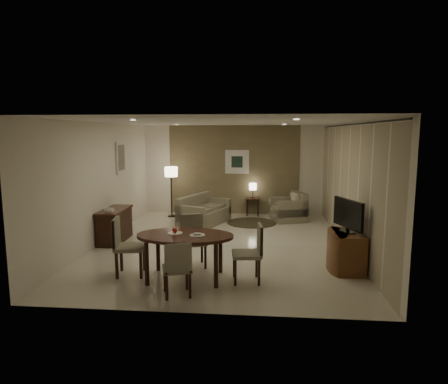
# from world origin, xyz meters

# --- Properties ---
(room_shell) EXTENTS (5.50, 7.00, 2.70)m
(room_shell) POSITION_xyz_m (0.00, 0.40, 1.35)
(room_shell) COLOR beige
(room_shell) RESTS_ON ground
(taupe_accent) EXTENTS (3.96, 0.03, 2.70)m
(taupe_accent) POSITION_xyz_m (0.00, 3.48, 1.35)
(taupe_accent) COLOR #7D6F4E
(taupe_accent) RESTS_ON wall_back
(curtain_wall) EXTENTS (0.08, 6.70, 2.58)m
(curtain_wall) POSITION_xyz_m (2.68, 0.00, 1.32)
(curtain_wall) COLOR #C0B496
(curtain_wall) RESTS_ON wall_right
(curtain_rod) EXTENTS (0.03, 6.80, 0.03)m
(curtain_rod) POSITION_xyz_m (2.68, 0.00, 2.64)
(curtain_rod) COLOR black
(curtain_rod) RESTS_ON wall_right
(art_back_frame) EXTENTS (0.72, 0.03, 0.72)m
(art_back_frame) POSITION_xyz_m (0.10, 3.46, 1.60)
(art_back_frame) COLOR silver
(art_back_frame) RESTS_ON wall_back
(art_back_canvas) EXTENTS (0.34, 0.01, 0.34)m
(art_back_canvas) POSITION_xyz_m (0.10, 3.44, 1.60)
(art_back_canvas) COLOR #1B3125
(art_back_canvas) RESTS_ON wall_back
(art_left_frame) EXTENTS (0.03, 0.60, 0.80)m
(art_left_frame) POSITION_xyz_m (-2.72, 1.20, 1.85)
(art_left_frame) COLOR silver
(art_left_frame) RESTS_ON wall_left
(art_left_canvas) EXTENTS (0.01, 0.46, 0.64)m
(art_left_canvas) POSITION_xyz_m (-2.71, 1.20, 1.85)
(art_left_canvas) COLOR gray
(art_left_canvas) RESTS_ON wall_left
(downlight_nl) EXTENTS (0.10, 0.10, 0.01)m
(downlight_nl) POSITION_xyz_m (-1.40, -1.80, 2.69)
(downlight_nl) COLOR white
(downlight_nl) RESTS_ON ceiling
(downlight_nr) EXTENTS (0.10, 0.10, 0.01)m
(downlight_nr) POSITION_xyz_m (1.40, -1.80, 2.69)
(downlight_nr) COLOR white
(downlight_nr) RESTS_ON ceiling
(downlight_fl) EXTENTS (0.10, 0.10, 0.01)m
(downlight_fl) POSITION_xyz_m (-1.40, 1.80, 2.69)
(downlight_fl) COLOR white
(downlight_fl) RESTS_ON ceiling
(downlight_fr) EXTENTS (0.10, 0.10, 0.01)m
(downlight_fr) POSITION_xyz_m (1.40, 1.80, 2.69)
(downlight_fr) COLOR white
(downlight_fr) RESTS_ON ceiling
(console_desk) EXTENTS (0.48, 1.20, 0.75)m
(console_desk) POSITION_xyz_m (-2.49, 0.00, 0.38)
(console_desk) COLOR #421E15
(console_desk) RESTS_ON floor
(telephone) EXTENTS (0.20, 0.14, 0.09)m
(telephone) POSITION_xyz_m (-2.49, -0.30, 0.80)
(telephone) COLOR white
(telephone) RESTS_ON console_desk
(tv_cabinet) EXTENTS (0.48, 0.90, 0.70)m
(tv_cabinet) POSITION_xyz_m (2.40, -1.50, 0.35)
(tv_cabinet) COLOR brown
(tv_cabinet) RESTS_ON floor
(flat_tv) EXTENTS (0.36, 0.85, 0.60)m
(flat_tv) POSITION_xyz_m (2.38, -1.50, 1.02)
(flat_tv) COLOR black
(flat_tv) RESTS_ON tv_cabinet
(dining_table) EXTENTS (1.64, 1.03, 0.77)m
(dining_table) POSITION_xyz_m (-0.44, -2.20, 0.38)
(dining_table) COLOR #421E15
(dining_table) RESTS_ON floor
(chair_near) EXTENTS (0.53, 0.53, 0.86)m
(chair_near) POSITION_xyz_m (-0.43, -2.90, 0.43)
(chair_near) COLOR gray
(chair_near) RESTS_ON floor
(chair_far) EXTENTS (0.58, 0.58, 0.95)m
(chair_far) POSITION_xyz_m (-0.41, -1.56, 0.48)
(chair_far) COLOR gray
(chair_far) RESTS_ON floor
(chair_left) EXTENTS (0.56, 0.56, 1.02)m
(chair_left) POSITION_xyz_m (-1.43, -2.09, 0.51)
(chair_left) COLOR gray
(chair_left) RESTS_ON floor
(chair_right) EXTENTS (0.52, 0.52, 0.97)m
(chair_right) POSITION_xyz_m (0.60, -2.23, 0.48)
(chair_right) COLOR gray
(chair_right) RESTS_ON floor
(plate_a) EXTENTS (0.26, 0.26, 0.02)m
(plate_a) POSITION_xyz_m (-0.62, -2.15, 0.78)
(plate_a) COLOR white
(plate_a) RESTS_ON dining_table
(plate_b) EXTENTS (0.26, 0.26, 0.02)m
(plate_b) POSITION_xyz_m (-0.22, -2.25, 0.78)
(plate_b) COLOR white
(plate_b) RESTS_ON dining_table
(fruit_apple) EXTENTS (0.09, 0.09, 0.09)m
(fruit_apple) POSITION_xyz_m (-0.62, -2.15, 0.83)
(fruit_apple) COLOR red
(fruit_apple) RESTS_ON plate_a
(napkin) EXTENTS (0.12, 0.08, 0.03)m
(napkin) POSITION_xyz_m (-0.22, -2.25, 0.80)
(napkin) COLOR white
(napkin) RESTS_ON plate_b
(round_rug) EXTENTS (1.37, 1.37, 0.01)m
(round_rug) POSITION_xyz_m (0.59, 2.19, 0.01)
(round_rug) COLOR #453A26
(round_rug) RESTS_ON floor
(sofa) EXTENTS (1.85, 1.38, 0.78)m
(sofa) POSITION_xyz_m (-0.70, 1.96, 0.39)
(sofa) COLOR gray
(sofa) RESTS_ON floor
(armchair) EXTENTS (1.08, 1.11, 0.80)m
(armchair) POSITION_xyz_m (1.60, 2.58, 0.40)
(armchair) COLOR gray
(armchair) RESTS_ON floor
(side_table) EXTENTS (0.41, 0.41, 0.53)m
(side_table) POSITION_xyz_m (0.59, 3.24, 0.26)
(side_table) COLOR black
(side_table) RESTS_ON floor
(table_lamp) EXTENTS (0.22, 0.22, 0.50)m
(table_lamp) POSITION_xyz_m (0.59, 3.25, 0.78)
(table_lamp) COLOR #FFEAC1
(table_lamp) RESTS_ON side_table
(floor_lamp) EXTENTS (0.38, 0.38, 1.48)m
(floor_lamp) POSITION_xyz_m (-1.80, 2.85, 0.74)
(floor_lamp) COLOR #FFE5B7
(floor_lamp) RESTS_ON floor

